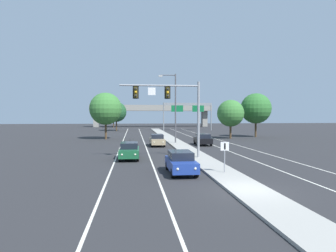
{
  "coord_description": "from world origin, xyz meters",
  "views": [
    {
      "loc": [
        -6.28,
        -15.74,
        4.2
      ],
      "look_at": [
        -3.2,
        11.13,
        3.2
      ],
      "focal_mm": 32.15,
      "sensor_mm": 36.0,
      "label": 1
    }
  ],
  "objects_px": {
    "overhead_signal_mast": "(173,103)",
    "car_oncoming_tan": "(157,140)",
    "tree_far_left_a": "(106,109)",
    "highway_sign_gantry": "(188,108)",
    "tree_far_right_b": "(231,113)",
    "tree_far_right_a": "(256,108)",
    "tree_far_left_c": "(116,112)",
    "car_oncoming_green": "(129,150)",
    "median_sign_post": "(225,152)",
    "car_receding_black": "(203,139)",
    "tree_far_left_b": "(114,114)",
    "street_lamp_median": "(174,104)",
    "car_oncoming_blue": "(181,162)"
  },
  "relations": [
    {
      "from": "overhead_signal_mast",
      "to": "car_oncoming_tan",
      "type": "distance_m",
      "value": 13.07
    },
    {
      "from": "tree_far_left_a",
      "to": "highway_sign_gantry",
      "type": "bearing_deg",
      "value": 54.74
    },
    {
      "from": "car_oncoming_tan",
      "to": "tree_far_right_b",
      "type": "height_order",
      "value": "tree_far_right_b"
    },
    {
      "from": "highway_sign_gantry",
      "to": "tree_far_right_a",
      "type": "relative_size",
      "value": 1.6
    },
    {
      "from": "overhead_signal_mast",
      "to": "tree_far_right_b",
      "type": "xyz_separation_m",
      "value": [
        13.28,
        23.31,
        -0.86
      ]
    },
    {
      "from": "tree_far_left_c",
      "to": "overhead_signal_mast",
      "type": "bearing_deg",
      "value": -80.97
    },
    {
      "from": "car_oncoming_green",
      "to": "car_oncoming_tan",
      "type": "height_order",
      "value": "same"
    },
    {
      "from": "median_sign_post",
      "to": "car_oncoming_tan",
      "type": "bearing_deg",
      "value": 99.14
    },
    {
      "from": "median_sign_post",
      "to": "tree_far_left_a",
      "type": "bearing_deg",
      "value": 109.06
    },
    {
      "from": "highway_sign_gantry",
      "to": "tree_far_left_a",
      "type": "relative_size",
      "value": 1.65
    },
    {
      "from": "car_oncoming_green",
      "to": "tree_far_right_b",
      "type": "bearing_deg",
      "value": 52.54
    },
    {
      "from": "tree_far_left_c",
      "to": "car_oncoming_tan",
      "type": "bearing_deg",
      "value": -79.06
    },
    {
      "from": "tree_far_right_a",
      "to": "tree_far_right_b",
      "type": "height_order",
      "value": "tree_far_right_a"
    },
    {
      "from": "overhead_signal_mast",
      "to": "median_sign_post",
      "type": "xyz_separation_m",
      "value": [
        2.62,
        -7.67,
        -3.76
      ]
    },
    {
      "from": "car_receding_black",
      "to": "tree_far_right_b",
      "type": "height_order",
      "value": "tree_far_right_b"
    },
    {
      "from": "tree_far_left_b",
      "to": "overhead_signal_mast",
      "type": "bearing_deg",
      "value": -82.05
    },
    {
      "from": "tree_far_right_a",
      "to": "tree_far_left_c",
      "type": "bearing_deg",
      "value": 137.39
    },
    {
      "from": "car_receding_black",
      "to": "highway_sign_gantry",
      "type": "xyz_separation_m",
      "value": [
        4.94,
        39.09,
        5.34
      ]
    },
    {
      "from": "tree_far_right_a",
      "to": "highway_sign_gantry",
      "type": "bearing_deg",
      "value": 108.6
    },
    {
      "from": "tree_far_right_b",
      "to": "tree_far_left_c",
      "type": "xyz_separation_m",
      "value": [
        -21.51,
        28.49,
        0.51
      ]
    },
    {
      "from": "median_sign_post",
      "to": "tree_far_right_b",
      "type": "bearing_deg",
      "value": 71.01
    },
    {
      "from": "median_sign_post",
      "to": "tree_far_right_a",
      "type": "xyz_separation_m",
      "value": [
        16.64,
        34.18,
        3.83
      ]
    },
    {
      "from": "car_oncoming_green",
      "to": "car_oncoming_tan",
      "type": "distance_m",
      "value": 12.22
    },
    {
      "from": "car_oncoming_green",
      "to": "car_receding_black",
      "type": "relative_size",
      "value": 1.01
    },
    {
      "from": "street_lamp_median",
      "to": "car_oncoming_tan",
      "type": "distance_m",
      "value": 6.42
    },
    {
      "from": "tree_far_right_b",
      "to": "car_oncoming_blue",
      "type": "bearing_deg",
      "value": -114.33
    },
    {
      "from": "overhead_signal_mast",
      "to": "car_oncoming_blue",
      "type": "relative_size",
      "value": 1.68
    },
    {
      "from": "overhead_signal_mast",
      "to": "tree_far_right_a",
      "type": "distance_m",
      "value": 32.76
    },
    {
      "from": "car_oncoming_tan",
      "to": "tree_far_right_b",
      "type": "xyz_separation_m",
      "value": [
        13.87,
        11.06,
        3.66
      ]
    },
    {
      "from": "car_oncoming_blue",
      "to": "tree_far_right_a",
      "type": "distance_m",
      "value": 39.01
    },
    {
      "from": "street_lamp_median",
      "to": "car_oncoming_blue",
      "type": "relative_size",
      "value": 2.23
    },
    {
      "from": "highway_sign_gantry",
      "to": "tree_far_left_b",
      "type": "relative_size",
      "value": 1.9
    },
    {
      "from": "tree_far_left_a",
      "to": "tree_far_left_c",
      "type": "xyz_separation_m",
      "value": [
        0.29,
        27.24,
        -0.26
      ]
    },
    {
      "from": "tree_far_left_a",
      "to": "car_oncoming_blue",
      "type": "bearing_deg",
      "value": -75.48
    },
    {
      "from": "highway_sign_gantry",
      "to": "car_oncoming_blue",
      "type": "bearing_deg",
      "value": -100.73
    },
    {
      "from": "car_oncoming_blue",
      "to": "car_receding_black",
      "type": "height_order",
      "value": "same"
    },
    {
      "from": "car_oncoming_green",
      "to": "tree_far_left_a",
      "type": "xyz_separation_m",
      "value": [
        -4.37,
        23.99,
        4.43
      ]
    },
    {
      "from": "car_oncoming_tan",
      "to": "car_receding_black",
      "type": "distance_m",
      "value": 6.41
    },
    {
      "from": "tree_far_right_a",
      "to": "tree_far_left_b",
      "type": "height_order",
      "value": "tree_far_right_a"
    },
    {
      "from": "car_oncoming_tan",
      "to": "car_receding_black",
      "type": "relative_size",
      "value": 1.0
    },
    {
      "from": "highway_sign_gantry",
      "to": "tree_far_right_b",
      "type": "height_order",
      "value": "highway_sign_gantry"
    },
    {
      "from": "median_sign_post",
      "to": "tree_far_left_b",
      "type": "relative_size",
      "value": 0.32
    },
    {
      "from": "car_receding_black",
      "to": "tree_far_left_a",
      "type": "xyz_separation_m",
      "value": [
        -14.33,
        11.84,
        4.43
      ]
    },
    {
      "from": "car_oncoming_blue",
      "to": "tree_far_left_a",
      "type": "bearing_deg",
      "value": 104.52
    },
    {
      "from": "tree_far_right_a",
      "to": "street_lamp_median",
      "type": "bearing_deg",
      "value": -146.78
    },
    {
      "from": "street_lamp_median",
      "to": "tree_far_left_a",
      "type": "distance_m",
      "value": 14.12
    },
    {
      "from": "street_lamp_median",
      "to": "highway_sign_gantry",
      "type": "distance_m",
      "value": 37.54
    },
    {
      "from": "street_lamp_median",
      "to": "tree_far_right_b",
      "type": "xyz_separation_m",
      "value": [
        11.16,
        8.03,
        -1.31
      ]
    },
    {
      "from": "highway_sign_gantry",
      "to": "tree_far_right_b",
      "type": "relative_size",
      "value": 1.94
    },
    {
      "from": "car_oncoming_tan",
      "to": "tree_far_left_a",
      "type": "bearing_deg",
      "value": 122.81
    }
  ]
}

